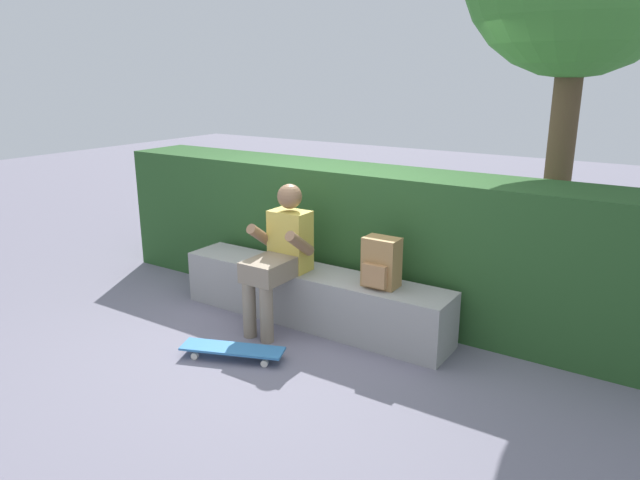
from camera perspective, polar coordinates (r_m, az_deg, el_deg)
The scene contains 6 objects.
ground_plane at distance 4.90m, azimuth -3.47°, elevation -9.54°, with size 24.00×24.00×0.00m, color slate.
bench_main at distance 5.10m, azimuth -0.85°, elevation -5.54°, with size 2.53×0.44×0.47m.
person_skater at distance 4.88m, azimuth -3.94°, elevation -1.19°, with size 0.49×0.62×1.22m.
skateboard_near_person at distance 4.59m, azimuth -8.59°, elevation -10.55°, with size 0.82×0.48×0.09m.
backpack_on_bench at distance 4.62m, azimuth 5.99°, elevation -2.28°, with size 0.28×0.23×0.40m.
hedge_row at distance 5.32m, azimuth 6.23°, elevation -0.06°, with size 5.82×0.69×1.29m.
Camera 1 is at (2.67, -3.52, 2.12)m, focal length 32.64 mm.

